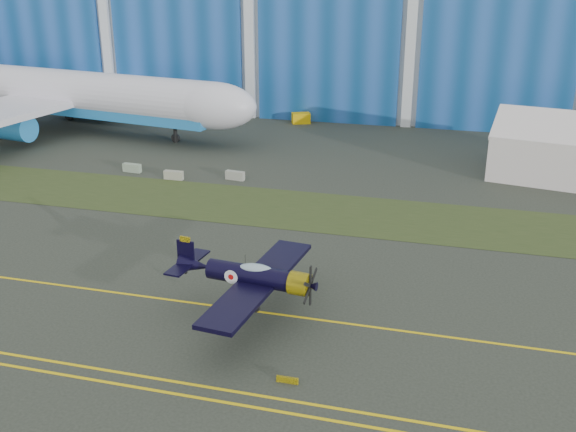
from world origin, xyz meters
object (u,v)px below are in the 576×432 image
(warbird, at_px, (250,275))
(tug, at_px, (301,118))
(tent, at_px, (572,144))
(shipping_container, at_px, (205,111))
(jetliner, at_px, (54,43))

(warbird, distance_m, tug, 54.26)
(tug, bearing_deg, tent, -50.01)
(warbird, xyz_separation_m, shipping_container, (-23.77, 52.16, -1.80))
(warbird, xyz_separation_m, tent, (22.66, 36.65, 0.54))
(warbird, relative_size, jetliner, 0.19)
(shipping_container, bearing_deg, tug, 23.50)
(warbird, height_order, tug, warbird)
(shipping_container, bearing_deg, tent, 0.44)
(tent, distance_m, tug, 36.86)
(jetliner, xyz_separation_m, tent, (62.68, -5.33, -7.64))
(warbird, distance_m, tent, 43.09)
(tug, bearing_deg, jetliner, 177.53)
(shipping_container, height_order, tug, shipping_container)
(shipping_container, bearing_deg, warbird, -46.58)
(tent, xyz_separation_m, shipping_container, (-46.43, 15.52, -2.35))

